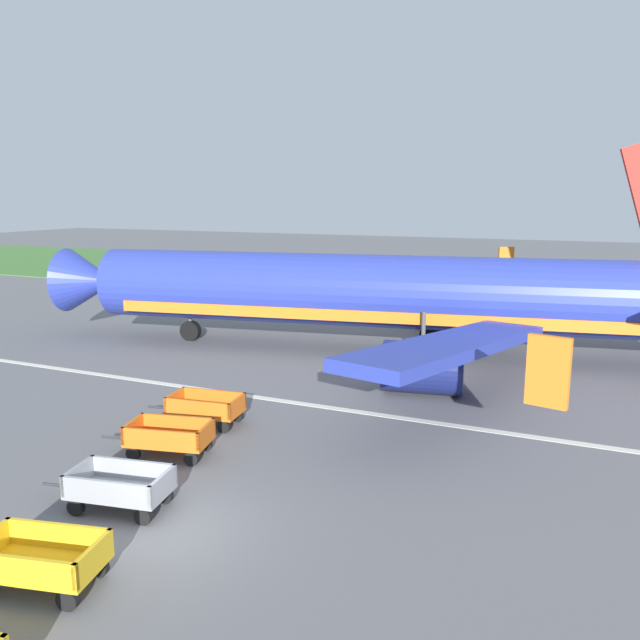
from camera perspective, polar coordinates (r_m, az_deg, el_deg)
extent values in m
plane|color=slate|center=(16.50, -13.96, -18.00)|extent=(220.00, 220.00, 0.00)
cube|color=#477A38|center=(60.75, 15.04, 3.26)|extent=(220.00, 28.00, 0.06)
cube|color=silver|center=(24.45, 0.62, -7.82)|extent=(120.00, 0.36, 0.01)
cylinder|color=#28389E|center=(32.50, 5.27, 2.60)|extent=(30.19, 8.78, 3.70)
cube|color=orange|center=(32.67, 5.24, 0.83)|extent=(27.20, 8.08, 0.56)
cone|color=#28389E|center=(38.59, -19.77, 3.33)|extent=(3.77, 4.12, 3.63)
cube|color=#28389E|center=(24.07, 11.91, -2.23)|extent=(5.28, 13.26, 1.35)
cube|color=orange|center=(17.62, 19.76, -4.37)|extent=(1.12, 0.43, 1.90)
cylinder|color=navy|center=(25.98, 9.22, -4.22)|extent=(3.51, 2.62, 2.10)
cube|color=#28389E|center=(40.51, 12.86, 3.10)|extent=(9.07, 12.41, 1.35)
cube|color=orange|center=(46.89, 16.32, 5.16)|extent=(1.04, 0.75, 1.90)
cylinder|color=navy|center=(39.22, 10.93, 0.92)|extent=(3.51, 2.62, 2.10)
cylinder|color=#4C4C51|center=(35.86, -11.59, 0.66)|extent=(0.20, 0.20, 2.04)
cylinder|color=black|center=(36.06, -11.53, -0.94)|extent=(1.16, 0.63, 1.10)
cylinder|color=#4C4C51|center=(30.35, 9.25, -1.14)|extent=(0.20, 0.20, 2.04)
cylinder|color=black|center=(30.58, 9.19, -3.01)|extent=(1.16, 0.63, 1.10)
cylinder|color=#4C4C51|center=(34.65, 9.87, 0.36)|extent=(0.20, 0.20, 2.04)
cylinder|color=black|center=(34.85, 9.81, -1.29)|extent=(1.16, 0.63, 1.10)
cube|color=gold|center=(15.09, -23.71, -19.53)|extent=(2.75, 1.92, 0.08)
cube|color=gold|center=(14.49, -25.35, -19.59)|extent=(2.46, 0.65, 0.55)
cube|color=gold|center=(15.40, -22.38, -17.43)|extent=(2.46, 0.65, 0.55)
cube|color=gold|center=(14.34, -19.63, -19.47)|extent=(0.41, 1.39, 0.55)
cylinder|color=black|center=(16.11, -25.34, -18.68)|extent=(0.46, 0.25, 0.44)
cylinder|color=black|center=(14.36, -21.66, -22.25)|extent=(0.46, 0.25, 0.44)
cylinder|color=black|center=(15.16, -19.25, -20.17)|extent=(0.46, 0.25, 0.44)
cube|color=gray|center=(17.62, -17.43, -14.47)|extent=(2.70, 1.81, 0.08)
cube|color=gray|center=(17.00, -18.66, -14.36)|extent=(2.48, 0.53, 0.55)
cube|color=gray|center=(18.00, -16.40, -12.75)|extent=(2.48, 0.53, 0.55)
cube|color=gray|center=(18.11, -20.83, -12.88)|extent=(0.34, 1.40, 0.55)
cube|color=gray|center=(16.94, -13.91, -14.18)|extent=(0.34, 1.40, 0.55)
cylinder|color=#2D2D33|center=(18.59, -22.32, -13.56)|extent=(1.00, 0.25, 0.08)
cylinder|color=black|center=(17.80, -21.03, -15.38)|extent=(0.46, 0.23, 0.44)
cylinder|color=black|center=(18.63, -19.02, -14.01)|extent=(0.46, 0.23, 0.44)
cylinder|color=black|center=(16.87, -15.56, -16.55)|extent=(0.46, 0.23, 0.44)
cylinder|color=black|center=(17.74, -13.74, -15.02)|extent=(0.46, 0.23, 0.44)
cube|color=orange|center=(20.53, -13.33, -10.50)|extent=(2.75, 1.91, 0.08)
cube|color=orange|center=(19.87, -14.15, -10.31)|extent=(2.46, 0.64, 0.55)
cube|color=orange|center=(20.97, -12.63, -9.08)|extent=(2.46, 0.64, 0.55)
cube|color=orange|center=(20.93, -16.40, -9.31)|extent=(0.40, 1.39, 0.55)
cube|color=orange|center=(19.97, -10.18, -10.03)|extent=(0.40, 1.39, 0.55)
cylinder|color=#2D2D33|center=(21.33, -17.80, -10.03)|extent=(0.99, 0.30, 0.08)
cylinder|color=black|center=(20.56, -16.38, -11.41)|extent=(0.46, 0.25, 0.44)
cylinder|color=black|center=(21.48, -14.98, -10.34)|extent=(0.46, 0.25, 0.44)
cylinder|color=black|center=(19.80, -11.45, -12.06)|extent=(0.46, 0.25, 0.44)
cylinder|color=black|center=(20.76, -10.25, -10.90)|extent=(0.46, 0.25, 0.44)
cube|color=orange|center=(22.92, -10.19, -8.06)|extent=(2.66, 1.71, 0.08)
cube|color=orange|center=(22.27, -10.97, -7.81)|extent=(2.49, 0.42, 0.55)
cube|color=orange|center=(23.37, -9.50, -6.84)|extent=(2.49, 0.42, 0.55)
cube|color=orange|center=(23.36, -12.86, -6.98)|extent=(0.28, 1.40, 0.55)
cube|color=orange|center=(22.32, -7.43, -7.65)|extent=(0.28, 1.40, 0.55)
cylinder|color=#2D2D33|center=(23.76, -14.10, -7.63)|extent=(1.00, 0.21, 0.08)
cylinder|color=black|center=(22.96, -12.91, -8.82)|extent=(0.46, 0.21, 0.44)
cylinder|color=black|center=(23.89, -11.59, -7.97)|extent=(0.46, 0.21, 0.44)
cylinder|color=black|center=(22.14, -8.62, -9.42)|extent=(0.46, 0.21, 0.44)
cylinder|color=black|center=(23.10, -7.43, -8.51)|extent=(0.46, 0.21, 0.44)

